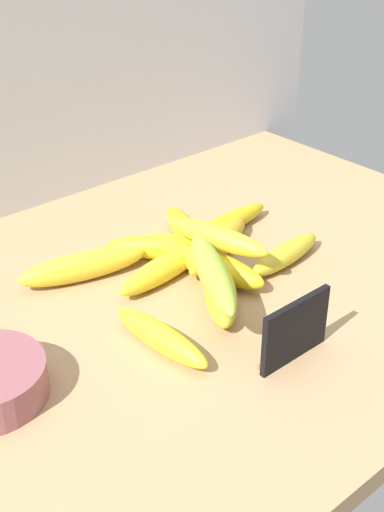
% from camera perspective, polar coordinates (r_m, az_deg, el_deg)
% --- Properties ---
extents(counter_top, '(1.10, 0.76, 0.03)m').
position_cam_1_polar(counter_top, '(0.99, -0.04, -3.41)').
color(counter_top, tan).
rests_on(counter_top, ground).
extents(back_wall, '(1.30, 0.02, 0.70)m').
position_cam_1_polar(back_wall, '(1.17, -13.38, 18.92)').
color(back_wall, silver).
rests_on(back_wall, ground).
extents(chalkboard_sign, '(0.11, 0.02, 0.08)m').
position_cam_1_polar(chalkboard_sign, '(0.84, 8.54, -6.29)').
color(chalkboard_sign, black).
rests_on(chalkboard_sign, counter_top).
extents(banana_0, '(0.13, 0.15, 0.04)m').
position_cam_1_polar(banana_0, '(0.93, 2.19, -3.20)').
color(banana_0, yellow).
rests_on(banana_0, counter_top).
extents(banana_1, '(0.16, 0.05, 0.03)m').
position_cam_1_polar(banana_1, '(1.04, 7.76, 0.15)').
color(banana_1, gold).
rests_on(banana_1, counter_top).
extents(banana_2, '(0.19, 0.05, 0.03)m').
position_cam_1_polar(banana_2, '(1.12, 2.79, 2.65)').
color(banana_2, gold).
rests_on(banana_2, counter_top).
extents(banana_3, '(0.16, 0.15, 0.04)m').
position_cam_1_polar(banana_3, '(1.05, -2.09, 0.76)').
color(banana_3, yellow).
rests_on(banana_3, counter_top).
extents(banana_4, '(0.10, 0.18, 0.04)m').
position_cam_1_polar(banana_4, '(1.09, -0.32, 1.88)').
color(banana_4, gold).
rests_on(banana_4, counter_top).
extents(banana_5, '(0.19, 0.06, 0.04)m').
position_cam_1_polar(banana_5, '(1.00, -2.18, -0.93)').
color(banana_5, yellow).
rests_on(banana_5, counter_top).
extents(banana_6, '(0.19, 0.11, 0.04)m').
position_cam_1_polar(banana_6, '(1.05, 2.23, 0.91)').
color(banana_6, gold).
rests_on(banana_6, counter_top).
extents(banana_7, '(0.08, 0.18, 0.04)m').
position_cam_1_polar(banana_7, '(1.00, 1.62, -0.71)').
color(banana_7, yellow).
rests_on(banana_7, counter_top).
extents(banana_8, '(0.05, 0.16, 0.03)m').
position_cam_1_polar(banana_8, '(0.86, -2.63, -6.74)').
color(banana_8, yellow).
rests_on(banana_8, counter_top).
extents(banana_9, '(0.20, 0.09, 0.04)m').
position_cam_1_polar(banana_9, '(1.01, -9.05, -0.83)').
color(banana_9, yellow).
rests_on(banana_9, counter_top).
extents(banana_10, '(0.13, 0.19, 0.04)m').
position_cam_1_polar(banana_10, '(0.90, 1.73, -1.40)').
color(banana_10, '#9BC038').
rests_on(banana_10, banana_0).
extents(banana_11, '(0.08, 0.18, 0.03)m').
position_cam_1_polar(banana_11, '(0.99, 2.05, 1.60)').
color(banana_11, yellow).
rests_on(banana_11, banana_7).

